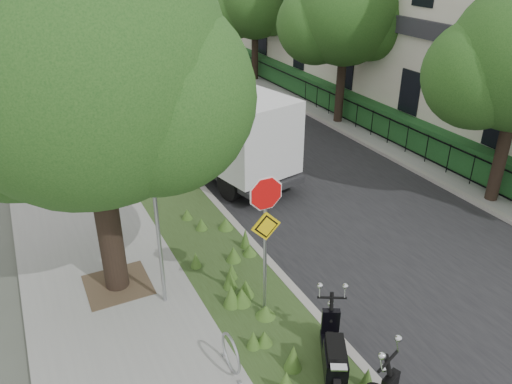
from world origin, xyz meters
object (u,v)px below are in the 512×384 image
scooter_far (333,358)px  sign_assembly (266,219)px  box_truck (226,129)px  utility_cabinet (117,167)px

scooter_far → sign_assembly: bearing=96.8°
box_truck → utility_cabinet: size_ratio=4.78×
sign_assembly → box_truck: bearing=73.1°
scooter_far → utility_cabinet: size_ratio=1.36×
sign_assembly → scooter_far: sign_assembly is taller
sign_assembly → utility_cabinet: 7.70m
scooter_far → utility_cabinet: (-1.66, 9.52, 0.16)m
utility_cabinet → sign_assembly: bearing=-79.3°
sign_assembly → utility_cabinet: sign_assembly is taller
sign_assembly → box_truck: 7.09m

